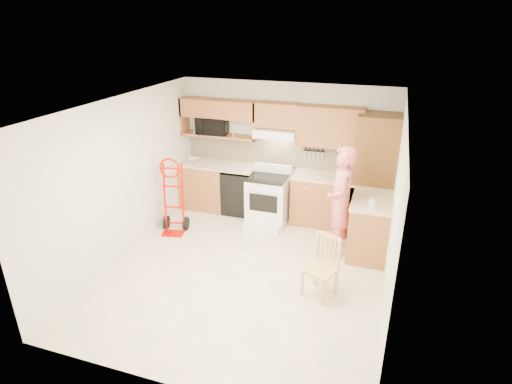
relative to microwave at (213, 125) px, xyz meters
The scene contains 28 objects.
floor 3.01m from the microwave, 56.33° to the right, with size 4.00×4.50×0.02m, color beige.
ceiling 2.65m from the microwave, 56.33° to the right, with size 4.00×4.50×0.02m, color white.
wall_back 1.46m from the microwave, ahead, with size 4.00×0.02×2.50m, color silver.
wall_front 4.58m from the microwave, 72.27° to the right, with size 4.00×0.02×2.50m, color silver.
wall_left 2.21m from the microwave, 106.58° to the right, with size 0.02×4.50×2.50m, color silver.
wall_right 4.01m from the microwave, 31.52° to the right, with size 0.02×4.50×2.50m, color silver.
backsplash 1.47m from the microwave, ahead, with size 3.92×0.03×0.55m, color beige.
lower_cab_left 1.22m from the microwave, 139.99° to the right, with size 0.90×0.60×0.90m, color brown.
dishwasher 1.37m from the microwave, 12.91° to the right, with size 0.60×0.60×0.85m, color black.
lower_cab_right 2.53m from the microwave, ahead, with size 1.14×0.60×0.90m, color brown.
countertop_left 0.76m from the microwave, 44.12° to the right, with size 1.50×0.63×0.04m, color beige.
countertop_right 2.34m from the microwave, ahead, with size 1.14×0.63×0.04m, color beige.
cab_return_right 3.44m from the microwave, 16.84° to the right, with size 0.60×1.00×0.90m, color brown.
countertop_return 3.31m from the microwave, 16.84° to the right, with size 0.63×1.00×0.04m, color beige.
pantry_tall 3.10m from the microwave, ahead, with size 0.70×0.60×2.10m, color brown.
upper_cab_left 0.36m from the microwave, ahead, with size 1.50×0.33×0.34m, color brown.
upper_shelf_mw 0.23m from the microwave, ahead, with size 1.50×0.33×0.04m, color brown.
upper_cab_center 1.30m from the microwave, ahead, with size 0.76×0.33×0.44m, color brown.
upper_cab_right 2.22m from the microwave, ahead, with size 1.14×0.33×0.70m, color brown.
range_hood 1.27m from the microwave, ahead, with size 0.76×0.46×0.14m, color white.
knife_strip 1.99m from the microwave, ahead, with size 0.40×0.05×0.29m, color black, non-canonical shape.
microwave is the anchor object (origin of this frame).
range 1.74m from the microwave, 21.06° to the right, with size 0.71×0.94×1.05m, color white, non-canonical shape.
person 2.92m from the microwave, 22.51° to the right, with size 0.65×0.43×1.79m, color #E46B6E.
hand_truck 1.68m from the microwave, 100.38° to the right, with size 0.49×0.45×1.24m, color #C90700, non-canonical shape.
dining_chair 3.65m from the microwave, 42.28° to the right, with size 0.39×0.43×0.87m, color #E39F66, non-canonical shape.
soap_bottle 3.40m from the microwave, 22.29° to the right, with size 0.08×0.08×0.18m, color white.
bowl 0.80m from the microwave, 160.98° to the right, with size 0.23×0.23×0.06m, color white.
Camera 1 is at (1.83, -5.04, 3.57)m, focal length 29.30 mm.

